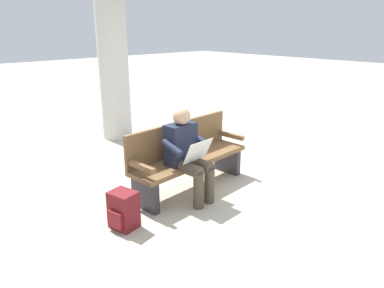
{
  "coord_description": "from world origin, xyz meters",
  "views": [
    {
      "loc": [
        3.05,
        3.3,
        2.12
      ],
      "look_at": [
        0.12,
        0.15,
        0.7
      ],
      "focal_mm": 33.63,
      "sensor_mm": 36.0,
      "label": 1
    }
  ],
  "objects_px": {
    "bench_near": "(187,155)",
    "backpack": "(123,210)",
    "support_pillar": "(112,49)",
    "person_seated": "(187,152)"
  },
  "relations": [
    {
      "from": "bench_near",
      "to": "person_seated",
      "type": "height_order",
      "value": "person_seated"
    },
    {
      "from": "support_pillar",
      "to": "bench_near",
      "type": "bearing_deg",
      "value": 78.13
    },
    {
      "from": "bench_near",
      "to": "backpack",
      "type": "xyz_separation_m",
      "value": [
        1.22,
        0.3,
        -0.25
      ]
    },
    {
      "from": "bench_near",
      "to": "backpack",
      "type": "height_order",
      "value": "bench_near"
    },
    {
      "from": "backpack",
      "to": "support_pillar",
      "type": "distance_m",
      "value": 3.78
    },
    {
      "from": "support_pillar",
      "to": "backpack",
      "type": "bearing_deg",
      "value": 59.2
    },
    {
      "from": "backpack",
      "to": "support_pillar",
      "type": "relative_size",
      "value": 0.12
    },
    {
      "from": "bench_near",
      "to": "support_pillar",
      "type": "bearing_deg",
      "value": -105.68
    },
    {
      "from": "bench_near",
      "to": "support_pillar",
      "type": "xyz_separation_m",
      "value": [
        -0.56,
        -2.68,
        1.25
      ]
    },
    {
      "from": "bench_near",
      "to": "person_seated",
      "type": "relative_size",
      "value": 1.55
    }
  ]
}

